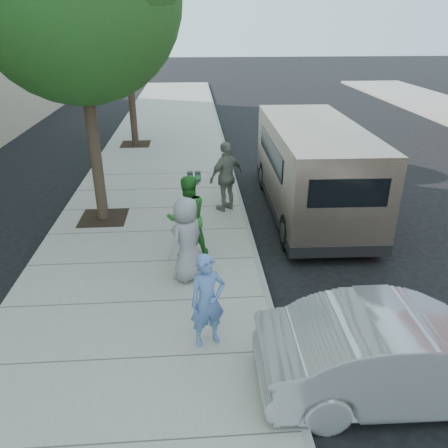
{
  "coord_description": "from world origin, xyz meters",
  "views": [
    {
      "loc": [
        0.12,
        -8.32,
        4.89
      ],
      "look_at": [
        0.7,
        -0.24,
        1.1
      ],
      "focal_mm": 35.0,
      "sensor_mm": 36.0,
      "label": 1
    }
  ],
  "objects_px": {
    "person_green_shirt": "(188,217)",
    "person_gray_shirt": "(187,239)",
    "person_officer": "(208,301)",
    "parking_meter": "(194,189)",
    "tree_far": "(126,20)",
    "person_striped_polo": "(227,177)",
    "sedan": "(406,354)",
    "van": "(311,167)"
  },
  "relations": [
    {
      "from": "sedan",
      "to": "person_gray_shirt",
      "type": "distance_m",
      "value": 4.35
    },
    {
      "from": "parking_meter",
      "to": "van",
      "type": "relative_size",
      "value": 0.23
    },
    {
      "from": "person_green_shirt",
      "to": "person_striped_polo",
      "type": "relative_size",
      "value": 0.98
    },
    {
      "from": "tree_far",
      "to": "parking_meter",
      "type": "xyz_separation_m",
      "value": [
        2.37,
        -8.56,
        -3.62
      ]
    },
    {
      "from": "tree_far",
      "to": "van",
      "type": "relative_size",
      "value": 0.98
    },
    {
      "from": "van",
      "to": "person_officer",
      "type": "xyz_separation_m",
      "value": [
        -3.03,
        -5.53,
        -0.35
      ]
    },
    {
      "from": "van",
      "to": "person_green_shirt",
      "type": "bearing_deg",
      "value": -140.43
    },
    {
      "from": "van",
      "to": "sedan",
      "type": "distance_m",
      "value": 6.67
    },
    {
      "from": "parking_meter",
      "to": "sedan",
      "type": "relative_size",
      "value": 0.37
    },
    {
      "from": "person_gray_shirt",
      "to": "person_striped_polo",
      "type": "xyz_separation_m",
      "value": [
        1.05,
        3.47,
        0.08
      ]
    },
    {
      "from": "sedan",
      "to": "tree_far",
      "type": "bearing_deg",
      "value": 21.58
    },
    {
      "from": "person_green_shirt",
      "to": "person_gray_shirt",
      "type": "relative_size",
      "value": 1.07
    },
    {
      "from": "person_officer",
      "to": "person_gray_shirt",
      "type": "relative_size",
      "value": 0.91
    },
    {
      "from": "person_green_shirt",
      "to": "tree_far",
      "type": "bearing_deg",
      "value": -95.2
    },
    {
      "from": "sedan",
      "to": "person_green_shirt",
      "type": "xyz_separation_m",
      "value": [
        -3.03,
        4.0,
        0.39
      ]
    },
    {
      "from": "parking_meter",
      "to": "person_officer",
      "type": "height_order",
      "value": "person_officer"
    },
    {
      "from": "parking_meter",
      "to": "van",
      "type": "height_order",
      "value": "van"
    },
    {
      "from": "tree_far",
      "to": "van",
      "type": "distance_m",
      "value": 9.75
    },
    {
      "from": "parking_meter",
      "to": "person_striped_polo",
      "type": "relative_size",
      "value": 0.81
    },
    {
      "from": "tree_far",
      "to": "parking_meter",
      "type": "distance_m",
      "value": 9.59
    },
    {
      "from": "parking_meter",
      "to": "person_officer",
      "type": "distance_m",
      "value": 4.15
    },
    {
      "from": "person_gray_shirt",
      "to": "person_striped_polo",
      "type": "bearing_deg",
      "value": -155.84
    },
    {
      "from": "tree_far",
      "to": "van",
      "type": "xyz_separation_m",
      "value": [
        5.56,
        -7.16,
        -3.59
      ]
    },
    {
      "from": "sedan",
      "to": "person_green_shirt",
      "type": "height_order",
      "value": "person_green_shirt"
    },
    {
      "from": "person_gray_shirt",
      "to": "person_striped_polo",
      "type": "distance_m",
      "value": 3.62
    },
    {
      "from": "sedan",
      "to": "person_gray_shirt",
      "type": "bearing_deg",
      "value": 45.48
    },
    {
      "from": "person_officer",
      "to": "person_striped_polo",
      "type": "height_order",
      "value": "person_striped_polo"
    },
    {
      "from": "parking_meter",
      "to": "person_officer",
      "type": "xyz_separation_m",
      "value": [
        0.15,
        -4.13,
        -0.32
      ]
    },
    {
      "from": "parking_meter",
      "to": "tree_far",
      "type": "bearing_deg",
      "value": 104.23
    },
    {
      "from": "parking_meter",
      "to": "person_striped_polo",
      "type": "xyz_separation_m",
      "value": [
        0.87,
        1.3,
        -0.16
      ]
    },
    {
      "from": "person_green_shirt",
      "to": "person_gray_shirt",
      "type": "distance_m",
      "value": 0.92
    },
    {
      "from": "tree_far",
      "to": "sedan",
      "type": "bearing_deg",
      "value": -69.19
    },
    {
      "from": "person_officer",
      "to": "person_striped_polo",
      "type": "distance_m",
      "value": 5.49
    },
    {
      "from": "tree_far",
      "to": "person_gray_shirt",
      "type": "xyz_separation_m",
      "value": [
        2.2,
        -10.72,
        -3.87
      ]
    },
    {
      "from": "person_gray_shirt",
      "to": "person_green_shirt",
      "type": "bearing_deg",
      "value": -139.87
    },
    {
      "from": "parking_meter",
      "to": "van",
      "type": "xyz_separation_m",
      "value": [
        3.18,
        1.4,
        0.03
      ]
    },
    {
      "from": "van",
      "to": "sedan",
      "type": "bearing_deg",
      "value": -91.38
    },
    {
      "from": "person_officer",
      "to": "person_green_shirt",
      "type": "distance_m",
      "value": 2.91
    },
    {
      "from": "parking_meter",
      "to": "sedan",
      "type": "xyz_separation_m",
      "value": [
        2.87,
        -5.24,
        -0.58
      ]
    },
    {
      "from": "tree_far",
      "to": "sedan",
      "type": "xyz_separation_m",
      "value": [
        5.24,
        -13.8,
        -4.2
      ]
    },
    {
      "from": "person_officer",
      "to": "person_striped_polo",
      "type": "xyz_separation_m",
      "value": [
        0.72,
        5.44,
        0.16
      ]
    },
    {
      "from": "person_officer",
      "to": "person_gray_shirt",
      "type": "xyz_separation_m",
      "value": [
        -0.33,
        1.97,
        0.08
      ]
    }
  ]
}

